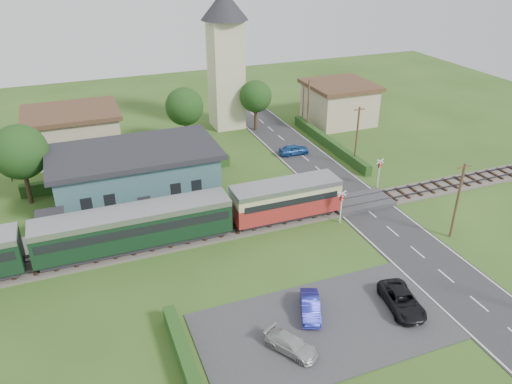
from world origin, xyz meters
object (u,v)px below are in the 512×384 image
object	(u,v)px
car_park_silver	(291,344)
house_east	(339,102)
station_building	(136,174)
church_tower	(225,50)
equipment_hut	(52,227)
train	(95,234)
house_west	(73,133)
car_park_dark	(402,300)
crossing_signal_far	(379,169)
pedestrian_near	(245,199)
car_on_road	(294,150)
car_park_blue	(310,307)
crossing_signal_near	(342,202)
pedestrian_far	(78,231)

from	to	relation	value
car_park_silver	house_east	bearing A→B (deg)	25.51
station_building	church_tower	world-z (taller)	church_tower
equipment_hut	train	size ratio (longest dim) A/B	0.06
equipment_hut	train	bearing A→B (deg)	-44.94
house_west	car_park_silver	bearing A→B (deg)	-74.61
church_tower	car_park_dark	world-z (taller)	church_tower
crossing_signal_far	church_tower	bearing A→B (deg)	110.02
pedestrian_near	car_park_dark	bearing A→B (deg)	111.81
car_park_silver	car_on_road	bearing A→B (deg)	33.36
car_on_road	car_park_blue	world-z (taller)	car_on_road
car_park_blue	car_park_dark	distance (m)	6.52
car_on_road	house_east	bearing A→B (deg)	-49.50
house_east	car_on_road	world-z (taller)	house_east
station_building	car_park_silver	xyz separation A→B (m)	(5.53, -24.23, -2.09)
crossing_signal_near	pedestrian_far	world-z (taller)	crossing_signal_near
car_park_dark	pedestrian_far	bearing A→B (deg)	151.27
house_west	crossing_signal_far	xyz separation A→B (m)	(28.60, -20.61, -0.65)
equipment_hut	station_building	distance (m)	9.92
crossing_signal_far	crossing_signal_near	bearing A→B (deg)	-146.31
car_park_silver	pedestrian_near	distance (m)	18.12
train	house_west	xyz separation A→B (m)	(-0.21, 23.00, 0.61)
equipment_hut	car_on_road	world-z (taller)	equipment_hut
house_west	crossing_signal_near	world-z (taller)	house_west
car_park_dark	house_west	bearing A→B (deg)	128.01
train	car_park_silver	distance (m)	18.47
crossing_signal_far	pedestrian_far	world-z (taller)	crossing_signal_far
car_on_road	car_park_dark	bearing A→B (deg)	172.62
car_on_road	pedestrian_near	size ratio (longest dim) A/B	1.86
station_building	car_park_silver	size ratio (longest dim) A/B	4.45
pedestrian_near	pedestrian_far	world-z (taller)	pedestrian_near
station_building	car_park_dark	world-z (taller)	station_building
car_on_road	house_west	bearing A→B (deg)	70.76
church_tower	car_on_road	bearing A→B (deg)	-71.43
car_on_road	car_park_blue	xyz separation A→B (m)	(-10.98, -26.04, 0.01)
car_park_blue	pedestrian_far	size ratio (longest dim) A/B	1.98
train	crossing_signal_far	distance (m)	28.49
house_east	equipment_hut	bearing A→B (deg)	-153.68
train	house_east	distance (m)	41.17
car_park_dark	house_east	bearing A→B (deg)	77.31
church_tower	crossing_signal_far	distance (m)	26.39
train	car_park_silver	bearing A→B (deg)	-55.89
crossing_signal_far	car_park_silver	size ratio (longest dim) A/B	0.91
car_park_dark	pedestrian_far	size ratio (longest dim) A/B	2.49
house_west	car_park_silver	world-z (taller)	house_west
pedestrian_near	car_park_silver	bearing A→B (deg)	82.69
car_park_blue	house_west	bearing A→B (deg)	132.65
church_tower	car_on_road	xyz separation A→B (m)	(4.21, -12.52, -9.57)
church_tower	crossing_signal_near	xyz separation A→B (m)	(1.40, -28.41, -8.08)
train	car_park_silver	world-z (taller)	train
equipment_hut	crossing_signal_near	distance (m)	25.04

